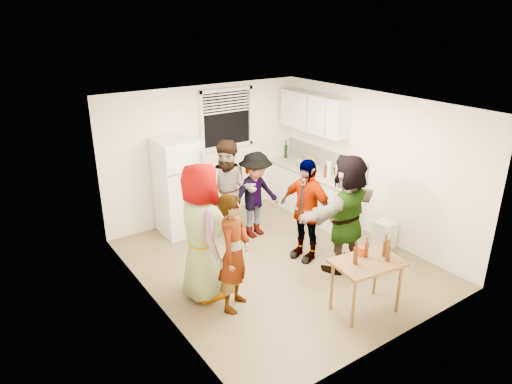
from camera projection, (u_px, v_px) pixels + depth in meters
room at (277, 262)px, 7.22m from camera, size 4.00×4.50×2.50m
window at (227, 119)px, 8.47m from camera, size 1.12×0.10×1.06m
refrigerator at (179, 187)px, 7.95m from camera, size 0.70×0.70×1.70m
counter_lower at (312, 193)px, 8.84m from camera, size 0.60×2.20×0.86m
countertop at (313, 171)px, 8.67m from camera, size 0.64×2.22×0.04m
backsplash at (325, 158)px, 8.75m from camera, size 0.03×2.20×0.36m
upper_cabinets at (314, 113)px, 8.50m from camera, size 0.34×1.60×0.70m
kettle at (302, 167)px, 8.84m from camera, size 0.26×0.22×0.20m
paper_towel at (327, 176)px, 8.34m from camera, size 0.12×0.12×0.27m
wine_bottle at (286, 158)px, 9.39m from camera, size 0.07×0.07×0.27m
beer_bottle_counter at (325, 177)px, 8.28m from camera, size 0.06×0.06×0.22m
blue_cup at (339, 183)px, 8.02m from camera, size 0.09×0.09×0.13m
picture_frame at (312, 161)px, 8.98m from camera, size 0.02×0.17×0.14m
trash_bin at (385, 233)px, 7.64m from camera, size 0.31×0.31×0.45m
serving_table at (363, 310)px, 6.07m from camera, size 0.94×0.69×0.74m
beer_bottle_table at (366, 257)px, 5.91m from camera, size 0.05×0.05×0.20m
red_cup at (361, 256)px, 5.93m from camera, size 0.09×0.09×0.12m
guest_grey at (205, 294)px, 6.42m from camera, size 2.06×1.26×0.61m
guest_stripe at (235, 306)px, 6.15m from camera, size 1.42×1.65×0.39m
guest_back_left at (232, 241)px, 7.91m from camera, size 1.69×1.98×0.68m
guest_back_right at (256, 235)px, 8.12m from camera, size 1.16×1.64×0.57m
guest_black at (304, 257)px, 7.39m from camera, size 1.83×1.32×0.40m
guest_orange at (342, 266)px, 7.12m from camera, size 1.94×2.05×0.54m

